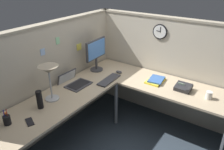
{
  "coord_description": "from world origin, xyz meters",
  "views": [
    {
      "loc": [
        -2.22,
        -1.41,
        2.19
      ],
      "look_at": [
        -0.0,
        0.12,
        0.9
      ],
      "focal_mm": 35.9,
      "sensor_mm": 36.0,
      "label": 1
    }
  ],
  "objects_px": {
    "keyboard": "(109,80)",
    "book_stack": "(156,80)",
    "coffee_mug": "(209,95)",
    "pen_cup": "(7,120)",
    "cell_phone": "(30,122)",
    "office_phone": "(184,88)",
    "monitor": "(96,53)",
    "computer_mouse": "(119,72)",
    "thermos_flask": "(40,100)",
    "laptop": "(73,82)",
    "wall_clock": "(160,32)",
    "desk_lamp_dome": "(49,72)"
  },
  "relations": [
    {
      "from": "keyboard",
      "to": "pen_cup",
      "type": "xyz_separation_m",
      "value": [
        -1.41,
        0.29,
        0.04
      ]
    },
    {
      "from": "laptop",
      "to": "cell_phone",
      "type": "relative_size",
      "value": 2.66
    },
    {
      "from": "monitor",
      "to": "computer_mouse",
      "type": "bearing_deg",
      "value": -72.81
    },
    {
      "from": "pen_cup",
      "to": "thermos_flask",
      "type": "bearing_deg",
      "value": -5.76
    },
    {
      "from": "laptop",
      "to": "thermos_flask",
      "type": "relative_size",
      "value": 1.74
    },
    {
      "from": "desk_lamp_dome",
      "to": "book_stack",
      "type": "relative_size",
      "value": 1.5
    },
    {
      "from": "monitor",
      "to": "desk_lamp_dome",
      "type": "distance_m",
      "value": 1.01
    },
    {
      "from": "laptop",
      "to": "keyboard",
      "type": "xyz_separation_m",
      "value": [
        0.36,
        -0.36,
        -0.01
      ]
    },
    {
      "from": "computer_mouse",
      "to": "pen_cup",
      "type": "distance_m",
      "value": 1.73
    },
    {
      "from": "cell_phone",
      "to": "wall_clock",
      "type": "distance_m",
      "value": 2.13
    },
    {
      "from": "computer_mouse",
      "to": "thermos_flask",
      "type": "distance_m",
      "value": 1.34
    },
    {
      "from": "keyboard",
      "to": "book_stack",
      "type": "xyz_separation_m",
      "value": [
        0.35,
        -0.57,
        0.01
      ]
    },
    {
      "from": "thermos_flask",
      "to": "wall_clock",
      "type": "relative_size",
      "value": 1.0
    },
    {
      "from": "laptop",
      "to": "pen_cup",
      "type": "bearing_deg",
      "value": -176.21
    },
    {
      "from": "cell_phone",
      "to": "book_stack",
      "type": "height_order",
      "value": "book_stack"
    },
    {
      "from": "coffee_mug",
      "to": "keyboard",
      "type": "bearing_deg",
      "value": 102.98
    },
    {
      "from": "thermos_flask",
      "to": "wall_clock",
      "type": "height_order",
      "value": "wall_clock"
    },
    {
      "from": "office_phone",
      "to": "laptop",
      "type": "bearing_deg",
      "value": 117.33
    },
    {
      "from": "office_phone",
      "to": "coffee_mug",
      "type": "distance_m",
      "value": 0.33
    },
    {
      "from": "wall_clock",
      "to": "pen_cup",
      "type": "bearing_deg",
      "value": 161.36
    },
    {
      "from": "coffee_mug",
      "to": "pen_cup",
      "type": "bearing_deg",
      "value": 137.14
    },
    {
      "from": "cell_phone",
      "to": "book_stack",
      "type": "distance_m",
      "value": 1.76
    },
    {
      "from": "monitor",
      "to": "desk_lamp_dome",
      "type": "xyz_separation_m",
      "value": [
        -1.0,
        -0.09,
        0.07
      ]
    },
    {
      "from": "keyboard",
      "to": "wall_clock",
      "type": "xyz_separation_m",
      "value": [
        0.7,
        -0.42,
        0.62
      ]
    },
    {
      "from": "computer_mouse",
      "to": "pen_cup",
      "type": "xyz_separation_m",
      "value": [
        -1.71,
        0.26,
        0.04
      ]
    },
    {
      "from": "thermos_flask",
      "to": "wall_clock",
      "type": "bearing_deg",
      "value": -21.38
    },
    {
      "from": "office_phone",
      "to": "coffee_mug",
      "type": "relative_size",
      "value": 2.15
    },
    {
      "from": "desk_lamp_dome",
      "to": "thermos_flask",
      "type": "relative_size",
      "value": 2.02
    },
    {
      "from": "monitor",
      "to": "keyboard",
      "type": "distance_m",
      "value": 0.51
    },
    {
      "from": "cell_phone",
      "to": "coffee_mug",
      "type": "distance_m",
      "value": 2.12
    },
    {
      "from": "computer_mouse",
      "to": "office_phone",
      "type": "xyz_separation_m",
      "value": [
        0.03,
        -1.0,
        0.02
      ]
    },
    {
      "from": "monitor",
      "to": "thermos_flask",
      "type": "distance_m",
      "value": 1.23
    },
    {
      "from": "cell_phone",
      "to": "coffee_mug",
      "type": "xyz_separation_m",
      "value": [
        1.57,
        -1.43,
        0.04
      ]
    },
    {
      "from": "laptop",
      "to": "cell_phone",
      "type": "xyz_separation_m",
      "value": [
        -0.91,
        -0.23,
        -0.02
      ]
    },
    {
      "from": "monitor",
      "to": "coffee_mug",
      "type": "bearing_deg",
      "value": -86.27
    },
    {
      "from": "computer_mouse",
      "to": "thermos_flask",
      "type": "bearing_deg",
      "value": 170.4
    },
    {
      "from": "laptop",
      "to": "coffee_mug",
      "type": "distance_m",
      "value": 1.79
    },
    {
      "from": "keyboard",
      "to": "thermos_flask",
      "type": "distance_m",
      "value": 1.05
    },
    {
      "from": "keyboard",
      "to": "desk_lamp_dome",
      "type": "relative_size",
      "value": 0.97
    },
    {
      "from": "keyboard",
      "to": "wall_clock",
      "type": "bearing_deg",
      "value": -34.4
    },
    {
      "from": "laptop",
      "to": "pen_cup",
      "type": "xyz_separation_m",
      "value": [
        -1.06,
        -0.07,
        0.03
      ]
    },
    {
      "from": "coffee_mug",
      "to": "wall_clock",
      "type": "distance_m",
      "value": 1.13
    },
    {
      "from": "thermos_flask",
      "to": "cell_phone",
      "type": "bearing_deg",
      "value": -153.51
    },
    {
      "from": "pen_cup",
      "to": "cell_phone",
      "type": "distance_m",
      "value": 0.22
    },
    {
      "from": "monitor",
      "to": "pen_cup",
      "type": "height_order",
      "value": "monitor"
    },
    {
      "from": "keyboard",
      "to": "monitor",
      "type": "bearing_deg",
      "value": 60.12
    },
    {
      "from": "pen_cup",
      "to": "book_stack",
      "type": "height_order",
      "value": "pen_cup"
    },
    {
      "from": "monitor",
      "to": "book_stack",
      "type": "xyz_separation_m",
      "value": [
        0.16,
        -0.94,
        -0.27
      ]
    },
    {
      "from": "thermos_flask",
      "to": "coffee_mug",
      "type": "distance_m",
      "value": 2.04
    },
    {
      "from": "book_stack",
      "to": "desk_lamp_dome",
      "type": "bearing_deg",
      "value": 143.72
    }
  ]
}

